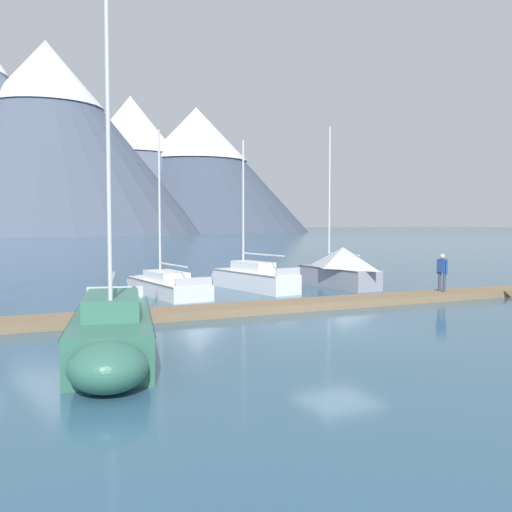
% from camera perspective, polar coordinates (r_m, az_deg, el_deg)
% --- Properties ---
extents(ground_plane, '(700.00, 700.00, 0.00)m').
position_cam_1_polar(ground_plane, '(19.28, 8.09, -6.86)').
color(ground_plane, '#335B75').
extents(mountain_east_summit, '(93.39, 93.39, 57.97)m').
position_cam_1_polar(mountain_east_summit, '(190.15, -19.78, 11.07)').
color(mountain_east_summit, '#4C566B').
rests_on(mountain_east_summit, ground).
extents(mountain_rear_spur, '(74.13, 74.13, 48.94)m').
position_cam_1_polar(mountain_rear_spur, '(217.68, -12.15, 9.06)').
color(mountain_rear_spur, slate).
rests_on(mountain_rear_spur, ground).
extents(mountain_north_horn, '(82.49, 82.49, 45.51)m').
position_cam_1_polar(mountain_north_horn, '(217.38, -5.85, 8.65)').
color(mountain_north_horn, '#424C60').
rests_on(mountain_north_horn, ground).
extents(dock, '(27.73, 2.74, 0.30)m').
position_cam_1_polar(dock, '(22.62, 2.28, -4.96)').
color(dock, '#846B4C').
rests_on(dock, ground).
extents(sailboat_second_berth, '(3.54, 7.66, 8.95)m').
position_cam_1_polar(sailboat_second_berth, '(14.89, -13.92, -7.35)').
color(sailboat_second_berth, '#336B56').
rests_on(sailboat_second_berth, ground).
extents(sailboat_mid_dock_port, '(2.31, 7.56, 7.78)m').
position_cam_1_polar(sailboat_mid_dock_port, '(28.05, -9.15, -2.75)').
color(sailboat_mid_dock_port, silver).
rests_on(sailboat_mid_dock_port, ground).
extents(sailboat_mid_dock_starboard, '(2.25, 6.70, 7.59)m').
position_cam_1_polar(sailboat_mid_dock_starboard, '(29.61, -0.57, -2.12)').
color(sailboat_mid_dock_starboard, white).
rests_on(sailboat_mid_dock_starboard, ground).
extents(sailboat_far_berth, '(1.94, 6.26, 8.50)m').
position_cam_1_polar(sailboat_far_berth, '(31.05, 7.95, -1.15)').
color(sailboat_far_berth, '#93939E').
rests_on(sailboat_far_berth, ground).
extents(person_on_dock, '(0.25, 0.59, 1.69)m').
position_cam_1_polar(person_on_dock, '(27.41, 17.78, -1.32)').
color(person_on_dock, '#384256').
rests_on(person_on_dock, dock).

